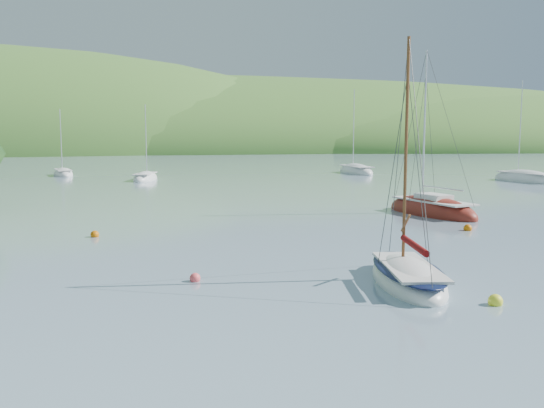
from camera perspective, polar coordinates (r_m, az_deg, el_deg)
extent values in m
plane|color=gray|center=(21.77, 4.37, -7.97)|extent=(700.00, 700.00, 0.00)
ellipsoid|color=#2E6B29|center=(190.51, -8.62, 5.23)|extent=(440.00, 110.00, 44.00)
ellipsoid|color=#2E6B29|center=(204.07, 17.74, 5.09)|extent=(240.00, 100.00, 34.00)
ellipsoid|color=white|center=(22.96, 12.65, -7.05)|extent=(3.17, 6.53, 1.54)
cube|color=silver|center=(22.72, 12.77, -5.77)|extent=(2.39, 5.08, 0.10)
cylinder|color=brown|center=(23.03, 12.49, 4.81)|extent=(0.12, 0.12, 8.36)
ellipsoid|color=#0C1434|center=(22.86, 12.68, -5.95)|extent=(3.12, 6.46, 0.26)
cylinder|color=maroon|center=(21.94, 13.24, -3.81)|extent=(0.67, 3.01, 0.24)
ellipsoid|color=maroon|center=(41.80, 14.78, -0.74)|extent=(4.87, 8.43, 2.20)
cube|color=silver|center=(41.58, 14.96, 0.29)|extent=(3.71, 6.55, 0.10)
cylinder|color=silver|center=(42.16, 14.16, 7.14)|extent=(0.12, 0.12, 9.97)
cube|color=silver|center=(41.56, 14.97, 0.62)|extent=(2.06, 2.56, 0.42)
cylinder|color=silver|center=(40.90, 15.73, 1.44)|extent=(1.16, 3.70, 0.09)
ellipsoid|color=white|center=(69.49, -11.83, 2.32)|extent=(3.55, 6.76, 1.75)
cube|color=silver|center=(69.31, -11.87, 2.83)|extent=(2.69, 5.25, 0.10)
cylinder|color=silver|center=(70.03, -11.78, 6.00)|extent=(0.12, 0.12, 7.71)
ellipsoid|color=white|center=(79.30, 7.91, 2.99)|extent=(3.66, 8.49, 2.24)
cube|color=silver|center=(79.10, 7.97, 3.55)|extent=(2.76, 6.61, 0.10)
cylinder|color=silver|center=(80.02, 7.70, 7.11)|extent=(0.12, 0.12, 9.91)
ellipsoid|color=white|center=(79.07, -19.06, 2.63)|extent=(3.77, 6.58, 1.70)
cube|color=silver|center=(78.91, -19.06, 3.07)|extent=(2.87, 5.11, 0.10)
cylinder|color=silver|center=(79.63, -19.24, 5.75)|extent=(0.12, 0.12, 7.46)
ellipsoid|color=white|center=(71.55, 22.70, 2.09)|extent=(4.82, 8.81, 2.28)
cube|color=silver|center=(71.37, 22.83, 2.72)|extent=(3.66, 6.85, 0.10)
cylinder|color=silver|center=(72.03, 22.34, 6.73)|extent=(0.12, 0.12, 10.02)
sphere|color=yellow|center=(21.04, 20.28, -8.59)|extent=(0.47, 0.47, 0.47)
sphere|color=#FF5054|center=(22.91, -7.26, -6.94)|extent=(0.40, 0.40, 0.40)
sphere|color=#CD6105|center=(35.71, 17.94, -2.20)|extent=(0.47, 0.47, 0.47)
sphere|color=#CD6105|center=(33.28, -16.34, -2.79)|extent=(0.44, 0.44, 0.44)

